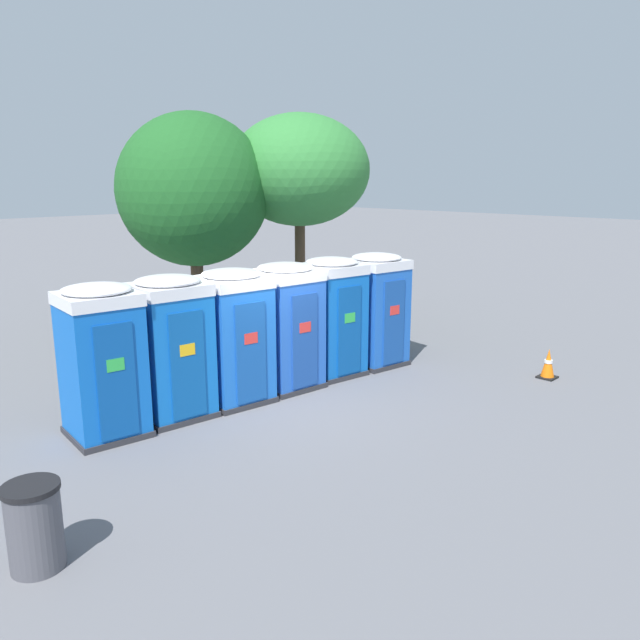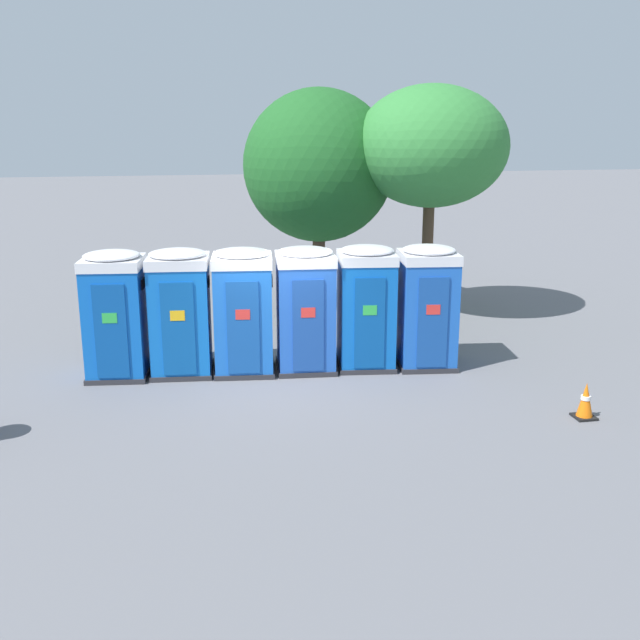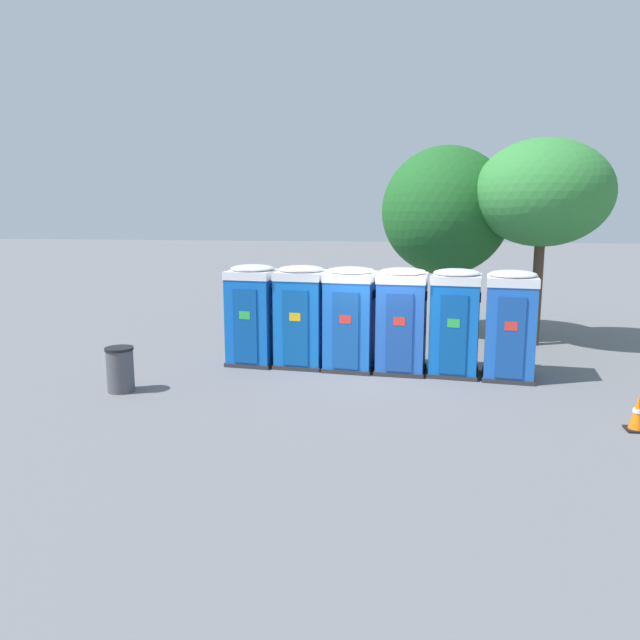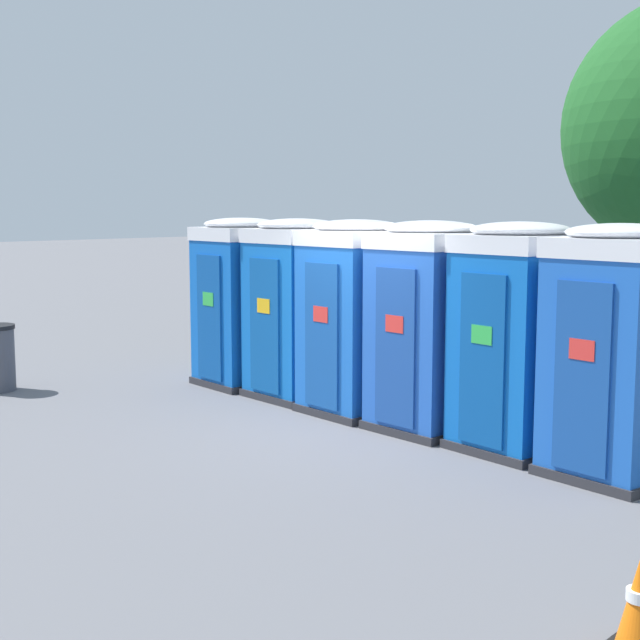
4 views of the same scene
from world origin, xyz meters
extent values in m
plane|color=slate|center=(0.00, 0.00, 0.00)|extent=(120.00, 120.00, 0.00)
cube|color=#2D2D33|center=(-3.09, 0.70, 0.05)|extent=(1.30, 1.32, 0.10)
cube|color=blue|center=(-3.09, 0.70, 1.15)|extent=(1.24, 1.26, 2.10)
cube|color=#0C4899|center=(-3.16, 0.12, 1.07)|extent=(0.61, 0.10, 1.85)
cube|color=green|center=(-3.16, 0.10, 1.35)|extent=(0.28, 0.04, 0.20)
cube|color=black|center=(-2.52, 0.63, 1.89)|extent=(0.07, 0.36, 0.20)
cube|color=white|center=(-3.09, 0.70, 2.30)|extent=(1.28, 1.30, 0.20)
ellipsoid|color=white|center=(-3.09, 0.70, 2.45)|extent=(1.22, 1.24, 0.18)
cube|color=#2D2D33|center=(-1.83, 0.64, 0.05)|extent=(1.32, 1.31, 0.10)
cube|color=blue|center=(-1.83, 0.64, 1.15)|extent=(1.26, 1.25, 2.10)
cube|color=#0D4E9D|center=(-1.89, 0.06, 1.07)|extent=(0.63, 0.09, 1.85)
cube|color=yellow|center=(-1.89, 0.04, 1.35)|extent=(0.28, 0.04, 0.20)
cube|color=black|center=(-1.25, 0.58, 1.89)|extent=(0.06, 0.36, 0.20)
cube|color=white|center=(-1.83, 0.64, 2.30)|extent=(1.30, 1.28, 0.20)
ellipsoid|color=white|center=(-1.83, 0.64, 2.45)|extent=(1.23, 1.22, 0.18)
cube|color=#2D2D33|center=(-0.59, 0.48, 0.05)|extent=(1.32, 1.32, 0.10)
cube|color=blue|center=(-0.59, 0.48, 1.15)|extent=(1.26, 1.26, 2.10)
cube|color=#154DA1|center=(-0.65, -0.10, 1.07)|extent=(0.63, 0.10, 1.85)
cube|color=red|center=(-0.65, -0.12, 1.35)|extent=(0.28, 0.04, 0.20)
cube|color=black|center=(-0.01, 0.42, 1.89)|extent=(0.06, 0.36, 0.20)
cube|color=white|center=(-0.59, 0.48, 2.30)|extent=(1.29, 1.30, 0.20)
ellipsoid|color=white|center=(-0.59, 0.48, 2.45)|extent=(1.23, 1.23, 0.18)
cube|color=#2D2D33|center=(0.67, 0.39, 0.05)|extent=(1.27, 1.29, 0.10)
cube|color=blue|center=(0.67, 0.39, 1.15)|extent=(1.21, 1.23, 2.10)
cube|color=#1B479B|center=(0.62, -0.19, 1.07)|extent=(0.62, 0.08, 1.85)
cube|color=red|center=(0.62, -0.21, 1.35)|extent=(0.28, 0.03, 0.20)
cube|color=black|center=(1.24, 0.35, 1.89)|extent=(0.05, 0.36, 0.20)
cube|color=white|center=(0.67, 0.39, 2.30)|extent=(1.25, 1.27, 0.20)
ellipsoid|color=white|center=(0.67, 0.39, 2.45)|extent=(1.19, 1.20, 0.18)
cube|color=#2D2D33|center=(1.92, 0.34, 0.05)|extent=(1.30, 1.33, 0.10)
cube|color=blue|center=(1.92, 0.34, 1.15)|extent=(1.24, 1.27, 2.10)
cube|color=#0C4997|center=(1.85, -0.24, 1.07)|extent=(0.60, 0.11, 1.85)
cube|color=green|center=(1.85, -0.26, 1.35)|extent=(0.28, 0.04, 0.20)
cube|color=black|center=(2.48, 0.27, 1.89)|extent=(0.07, 0.36, 0.20)
cube|color=white|center=(1.92, 0.34, 2.30)|extent=(1.27, 1.31, 0.20)
ellipsoid|color=white|center=(1.92, 0.34, 2.45)|extent=(1.21, 1.24, 0.18)
cube|color=#2D2D33|center=(3.16, 0.15, 0.05)|extent=(1.29, 1.33, 0.10)
cube|color=blue|center=(3.16, 0.15, 1.15)|extent=(1.23, 1.26, 2.10)
cube|color=#174799|center=(3.10, -0.43, 1.07)|extent=(0.61, 0.10, 1.85)
cube|color=red|center=(3.09, -0.45, 1.35)|extent=(0.28, 0.04, 0.20)
cube|color=white|center=(3.16, 0.15, 2.30)|extent=(1.27, 1.30, 0.20)
ellipsoid|color=white|center=(3.16, 0.15, 2.45)|extent=(1.20, 1.24, 0.18)
cone|color=orange|center=(4.93, -3.16, 0.34)|extent=(0.28, 0.28, 0.60)
cylinder|color=white|center=(4.93, -3.16, 0.37)|extent=(0.17, 0.17, 0.07)
camera|label=1|loc=(-7.48, -8.63, 4.18)|focal=35.00mm
camera|label=2|loc=(-1.86, -14.11, 4.95)|focal=42.00mm
camera|label=3|loc=(0.81, -14.53, 3.94)|focal=35.00mm
camera|label=4|loc=(7.07, -8.18, 2.69)|focal=50.00mm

